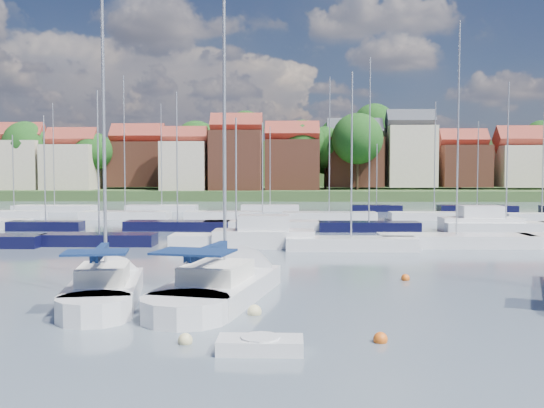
{
  "coord_description": "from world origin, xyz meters",
  "views": [
    {
      "loc": [
        -3.51,
        -22.11,
        5.33
      ],
      "look_at": [
        -4.57,
        14.0,
        3.35
      ],
      "focal_mm": 40.0,
      "sensor_mm": 36.0,
      "label": 1
    }
  ],
  "objects": [
    {
      "name": "ground",
      "position": [
        0.0,
        40.0,
        0.0
      ],
      "size": [
        260.0,
        260.0,
        0.0
      ],
      "primitive_type": "plane",
      "color": "#475461",
      "rests_on": "ground"
    },
    {
      "name": "sailboat_left",
      "position": [
        -11.24,
        3.21,
        0.36
      ],
      "size": [
        4.43,
        10.45,
        13.84
      ],
      "rotation": [
        0.0,
        0.0,
        1.75
      ],
      "color": "silver",
      "rests_on": "ground"
    },
    {
      "name": "sailboat_centre",
      "position": [
        -6.04,
        4.47,
        0.35
      ],
      "size": [
        5.85,
        12.79,
        16.78
      ],
      "rotation": [
        0.0,
        0.0,
        1.36
      ],
      "color": "silver",
      "rests_on": "ground"
    },
    {
      "name": "tender",
      "position": [
        -4.37,
        -4.6,
        0.21
      ],
      "size": [
        2.53,
        1.19,
        0.55
      ],
      "rotation": [
        0.0,
        0.0,
        -0.01
      ],
      "color": "silver",
      "rests_on": "ground"
    },
    {
      "name": "buoy_b",
      "position": [
        -6.73,
        -3.78,
        0.0
      ],
      "size": [
        0.45,
        0.45,
        0.45
      ],
      "primitive_type": "sphere",
      "color": "beige",
      "rests_on": "ground"
    },
    {
      "name": "buoy_c",
      "position": [
        -4.81,
        0.08,
        0.0
      ],
      "size": [
        0.54,
        0.54,
        0.54
      ],
      "primitive_type": "sphere",
      "color": "beige",
      "rests_on": "ground"
    },
    {
      "name": "buoy_d",
      "position": [
        -0.68,
        -3.46,
        0.0
      ],
      "size": [
        0.45,
        0.45,
        0.45
      ],
      "primitive_type": "sphere",
      "color": "#D85914",
      "rests_on": "ground"
    },
    {
      "name": "buoy_e",
      "position": [
        2.14,
        7.3,
        0.0
      ],
      "size": [
        0.42,
        0.42,
        0.42
      ],
      "primitive_type": "sphere",
      "color": "#D85914",
      "rests_on": "ground"
    },
    {
      "name": "marina_field",
      "position": [
        1.91,
        35.15,
        0.43
      ],
      "size": [
        79.62,
        41.41,
        15.93
      ],
      "color": "silver",
      "rests_on": "ground"
    },
    {
      "name": "far_shore_town",
      "position": [
        2.23,
        132.67,
        4.61
      ],
      "size": [
        212.46,
        90.0,
        22.27
      ],
      "color": "#374E27",
      "rests_on": "ground"
    }
  ]
}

